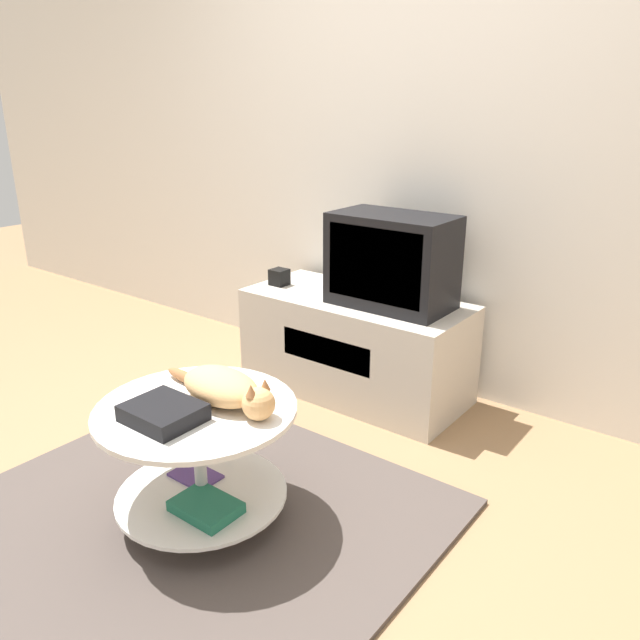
# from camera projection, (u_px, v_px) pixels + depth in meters

# --- Properties ---
(ground_plane) EXTENTS (12.00, 12.00, 0.00)m
(ground_plane) POSITION_uv_depth(u_px,v_px,m) (182.00, 526.00, 2.23)
(ground_plane) COLOR #93704C
(wall_back) EXTENTS (8.00, 0.05, 2.60)m
(wall_back) POSITION_uv_depth(u_px,v_px,m) (423.00, 131.00, 3.02)
(wall_back) COLOR silver
(wall_back) RESTS_ON ground_plane
(rug) EXTENTS (1.63, 1.58, 0.02)m
(rug) POSITION_uv_depth(u_px,v_px,m) (182.00, 524.00, 2.23)
(rug) COLOR #4C423D
(rug) RESTS_ON ground_plane
(tv_stand) EXTENTS (1.14, 0.52, 0.51)m
(tv_stand) POSITION_uv_depth(u_px,v_px,m) (355.00, 345.00, 3.19)
(tv_stand) COLOR beige
(tv_stand) RESTS_ON ground_plane
(tv) EXTENTS (0.57, 0.33, 0.44)m
(tv) POSITION_uv_depth(u_px,v_px,m) (392.00, 261.00, 2.92)
(tv) COLOR black
(tv) RESTS_ON tv_stand
(speaker) EXTENTS (0.09, 0.09, 0.09)m
(speaker) POSITION_uv_depth(u_px,v_px,m) (279.00, 277.00, 3.31)
(speaker) COLOR black
(speaker) RESTS_ON tv_stand
(coffee_table) EXTENTS (0.69, 0.69, 0.44)m
(coffee_table) POSITION_uv_depth(u_px,v_px,m) (199.00, 453.00, 2.15)
(coffee_table) COLOR #B2B2B7
(coffee_table) RESTS_ON rug
(dvd_box) EXTENTS (0.24, 0.20, 0.06)m
(dvd_box) POSITION_uv_depth(u_px,v_px,m) (163.00, 413.00, 2.00)
(dvd_box) COLOR black
(dvd_box) RESTS_ON coffee_table
(cat) EXTENTS (0.55, 0.22, 0.13)m
(cat) POSITION_uv_depth(u_px,v_px,m) (225.00, 388.00, 2.11)
(cat) COLOR tan
(cat) RESTS_ON coffee_table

